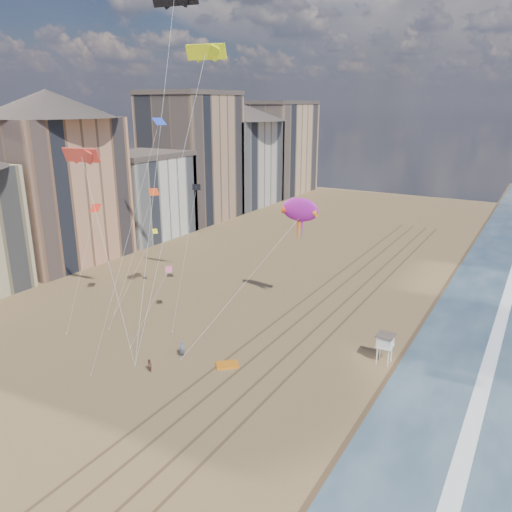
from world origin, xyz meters
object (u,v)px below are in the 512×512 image
Objects in this scene: show_kite at (300,210)px; kite_flyer_b at (149,366)px; kite_flyer_a at (182,349)px; lifeguard_stand at (385,341)px; grounded_kite at (227,365)px.

show_kite is 25.64m from kite_flyer_b.
show_kite is 11.99× the size of kite_flyer_a.
lifeguard_stand is 1.74× the size of kite_flyer_a.
kite_flyer_b is (-20.02, -13.95, -1.77)m from lifeguard_stand.
kite_flyer_b is (-0.89, -4.19, -0.20)m from kite_flyer_a.
show_kite is (0.27, 16.16, 13.55)m from grounded_kite.
show_kite is (-13.59, 7.22, 11.19)m from lifeguard_stand.
lifeguard_stand is at bearing -8.26° from grounded_kite.
kite_flyer_a is at bearing 106.80° from kite_flyer_b.
lifeguard_stand is at bearing -27.97° from show_kite.
grounded_kite is 1.61× the size of kite_flyer_b.
lifeguard_stand is 1.39× the size of grounded_kite.
kite_flyer_b is at bearing -106.90° from show_kite.
lifeguard_stand is 2.24× the size of kite_flyer_b.
grounded_kite is 0.10× the size of show_kite.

